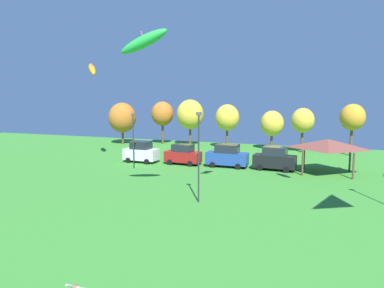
% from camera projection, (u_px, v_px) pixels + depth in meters
% --- Properties ---
extents(kite_flying_2, '(3.84, 1.07, 2.16)m').
position_uv_depth(kite_flying_2, '(144.00, 42.00, 23.77)').
color(kite_flying_2, green).
extents(kite_flying_3, '(2.82, 2.93, 2.06)m').
position_uv_depth(kite_flying_3, '(92.00, 69.00, 41.18)').
color(kite_flying_3, orange).
extents(parked_car_leftmost, '(4.16, 2.18, 2.59)m').
position_uv_depth(parked_car_leftmost, '(141.00, 152.00, 41.50)').
color(parked_car_leftmost, silver).
rests_on(parked_car_leftmost, ground).
extents(parked_car_second_from_left, '(4.29, 2.17, 2.40)m').
position_uv_depth(parked_car_second_from_left, '(183.00, 154.00, 40.19)').
color(parked_car_second_from_left, maroon).
rests_on(parked_car_second_from_left, ground).
extents(parked_car_third_from_left, '(4.67, 2.07, 2.60)m').
position_uv_depth(parked_car_third_from_left, '(227.00, 156.00, 38.67)').
color(parked_car_third_from_left, '#234299').
rests_on(parked_car_third_from_left, ground).
extents(parked_car_rightmost_in_row, '(4.59, 2.29, 2.57)m').
position_uv_depth(parked_car_rightmost_in_row, '(275.00, 159.00, 36.99)').
color(parked_car_rightmost_in_row, black).
rests_on(parked_car_rightmost_in_row, ground).
extents(park_pavilion, '(6.03, 4.95, 3.60)m').
position_uv_depth(park_pavilion, '(328.00, 144.00, 35.16)').
color(park_pavilion, brown).
rests_on(park_pavilion, ground).
extents(light_post_1, '(0.36, 0.20, 6.11)m').
position_uv_depth(light_post_1, '(133.00, 138.00, 37.60)').
color(light_post_1, '#2D2D33').
rests_on(light_post_1, ground).
extents(light_post_2, '(0.36, 0.20, 6.78)m').
position_uv_depth(light_post_2, '(199.00, 153.00, 25.27)').
color(light_post_2, '#2D2D33').
rests_on(light_post_2, ground).
extents(treeline_tree_0, '(4.58, 4.58, 6.96)m').
position_uv_depth(treeline_tree_0, '(122.00, 118.00, 57.55)').
color(treeline_tree_0, brown).
rests_on(treeline_tree_0, ground).
extents(treeline_tree_1, '(3.70, 3.70, 7.15)m').
position_uv_depth(treeline_tree_1, '(162.00, 114.00, 57.29)').
color(treeline_tree_1, brown).
rests_on(treeline_tree_1, ground).
extents(treeline_tree_2, '(4.38, 4.38, 7.49)m').
position_uv_depth(treeline_tree_2, '(190.00, 114.00, 55.78)').
color(treeline_tree_2, brown).
rests_on(treeline_tree_2, ground).
extents(treeline_tree_3, '(3.68, 3.68, 6.78)m').
position_uv_depth(treeline_tree_3, '(227.00, 118.00, 52.65)').
color(treeline_tree_3, brown).
rests_on(treeline_tree_3, ground).
extents(treeline_tree_4, '(3.45, 3.45, 5.86)m').
position_uv_depth(treeline_tree_4, '(272.00, 123.00, 51.33)').
color(treeline_tree_4, brown).
rests_on(treeline_tree_4, ground).
extents(treeline_tree_5, '(3.20, 3.20, 6.35)m').
position_uv_depth(treeline_tree_5, '(303.00, 121.00, 48.64)').
color(treeline_tree_5, brown).
rests_on(treeline_tree_5, ground).
extents(treeline_tree_6, '(3.24, 3.24, 6.99)m').
position_uv_depth(treeline_tree_6, '(352.00, 118.00, 45.68)').
color(treeline_tree_6, brown).
rests_on(treeline_tree_6, ground).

